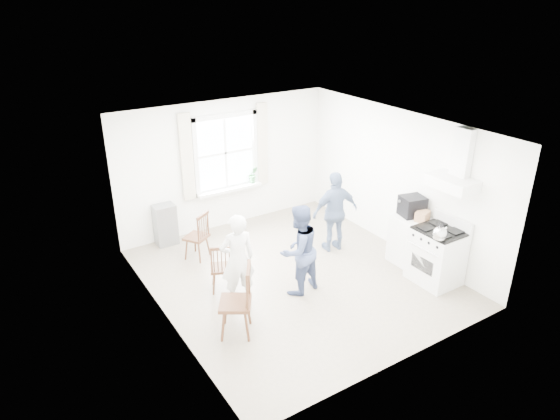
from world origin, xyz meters
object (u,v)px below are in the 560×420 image
(windsor_chair_a, at_px, (201,231))
(person_left, at_px, (237,260))
(gas_stove, at_px, (436,255))
(low_cabinet, at_px, (408,240))
(stereo_stack, at_px, (412,206))
(person_mid, at_px, (299,250))
(windsor_chair_b, at_px, (222,264))
(person_right, at_px, (335,212))
(windsor_chair_c, at_px, (243,293))

(windsor_chair_a, relative_size, person_left, 0.61)
(gas_stove, bearing_deg, windsor_chair_a, 136.93)
(low_cabinet, relative_size, person_left, 0.60)
(stereo_stack, relative_size, person_mid, 0.31)
(windsor_chair_a, height_order, windsor_chair_b, windsor_chair_a)
(gas_stove, height_order, stereo_stack, stereo_stack)
(windsor_chair_b, bearing_deg, gas_stove, -26.71)
(windsor_chair_a, relative_size, person_right, 0.59)
(windsor_chair_a, xyz_separation_m, windsor_chair_c, (-0.38, -2.30, 0.11))
(low_cabinet, bearing_deg, person_left, 170.70)
(windsor_chair_c, xyz_separation_m, person_right, (2.62, 1.30, 0.10))
(stereo_stack, xyz_separation_m, person_right, (-0.84, 1.06, -0.31))
(low_cabinet, height_order, person_left, person_left)
(windsor_chair_b, distance_m, windsor_chair_c, 1.13)
(person_left, bearing_deg, gas_stove, 166.90)
(windsor_chair_a, distance_m, windsor_chair_c, 2.33)
(gas_stove, height_order, windsor_chair_b, gas_stove)
(gas_stove, distance_m, windsor_chair_c, 3.39)
(person_mid, bearing_deg, stereo_stack, 163.13)
(windsor_chair_c, bearing_deg, windsor_chair_b, 79.48)
(windsor_chair_a, distance_m, person_mid, 2.03)
(low_cabinet, relative_size, person_mid, 0.60)
(person_right, bearing_deg, person_left, 23.46)
(gas_stove, xyz_separation_m, person_left, (-3.05, 1.21, 0.27))
(gas_stove, distance_m, stereo_stack, 0.95)
(stereo_stack, bearing_deg, gas_stove, -98.38)
(person_left, bearing_deg, windsor_chair_c, 76.32)
(windsor_chair_a, relative_size, windsor_chair_b, 1.05)
(low_cabinet, distance_m, person_right, 1.39)
(windsor_chair_a, height_order, windsor_chair_c, windsor_chair_c)
(gas_stove, bearing_deg, person_right, 112.12)
(gas_stove, relative_size, person_mid, 0.75)
(stereo_stack, xyz_separation_m, windsor_chair_b, (-3.26, 0.85, -0.55))
(person_left, height_order, person_mid, person_mid)
(stereo_stack, bearing_deg, person_right, 128.33)
(stereo_stack, bearing_deg, person_mid, 173.98)
(person_right, bearing_deg, person_mid, 40.48)
(windsor_chair_c, distance_m, person_left, 0.79)
(stereo_stack, height_order, windsor_chair_a, stereo_stack)
(low_cabinet, distance_m, windsor_chair_b, 3.34)
(stereo_stack, xyz_separation_m, windsor_chair_c, (-3.46, -0.25, -0.41))
(stereo_stack, bearing_deg, low_cabinet, -139.60)
(low_cabinet, bearing_deg, gas_stove, -95.68)
(person_left, bearing_deg, windsor_chair_a, -84.36)
(person_right, bearing_deg, windsor_chair_a, -14.29)
(gas_stove, relative_size, stereo_stack, 2.44)
(windsor_chair_b, xyz_separation_m, person_right, (2.42, 0.21, 0.24))
(gas_stove, xyz_separation_m, low_cabinet, (0.07, 0.70, -0.03))
(gas_stove, relative_size, windsor_chair_a, 1.23)
(windsor_chair_c, height_order, person_left, person_left)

